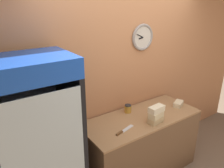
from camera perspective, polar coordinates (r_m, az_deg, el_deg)
name	(u,v)px	position (r m, az deg, el deg)	size (l,w,h in m)	color
wall_back	(125,76)	(3.02, 3.34, 2.22)	(5.20, 0.09, 2.70)	tan
prep_counter	(140,145)	(3.18, 7.38, -15.48)	(1.62, 0.67, 0.89)	brown
beverage_cooler	(34,140)	(2.33, -19.68, -13.71)	(0.78, 0.68, 1.89)	black
sandwich_stack_bottom	(156,120)	(2.82, 11.35, -9.18)	(0.22, 0.13, 0.08)	tan
sandwich_stack_middle	(156,115)	(2.78, 11.46, -7.83)	(0.22, 0.14, 0.08)	beige
sandwich_stack_top	(157,109)	(2.75, 11.57, -6.44)	(0.22, 0.12, 0.08)	beige
sandwich_flat_left	(178,104)	(3.33, 16.93, -4.94)	(0.22, 0.17, 0.06)	beige
chefs_knife	(123,131)	(2.60, 2.76, -12.23)	(0.30, 0.11, 0.02)	silver
condiment_jar	(128,109)	(3.01, 4.18, -6.42)	(0.09, 0.09, 0.11)	gold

